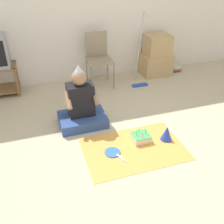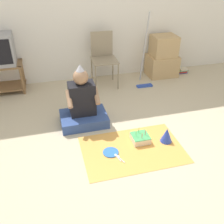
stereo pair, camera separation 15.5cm
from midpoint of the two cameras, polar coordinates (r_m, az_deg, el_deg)
ground_plane at (r=3.25m, az=6.11°, el=-8.25°), size 16.00×16.00×0.00m
wall_back at (r=4.76m, az=-3.17°, el=22.00°), size 6.40×0.06×2.55m
tv_stand at (r=4.76m, az=-22.00°, el=7.32°), size 0.71×0.42×0.49m
folding_chair at (r=4.63m, az=-0.92°, el=12.26°), size 0.44×0.44×0.91m
cardboard_box_stack at (r=5.15m, az=11.82°, el=11.52°), size 0.55×0.43×0.76m
dust_mop at (r=4.66m, az=8.03°, el=10.06°), size 0.28×0.30×1.28m
book_pile at (r=5.46m, az=15.88°, el=8.69°), size 0.20×0.15×0.09m
person_seated at (r=3.60m, az=-5.15°, el=1.32°), size 0.64×0.47×0.86m
party_cloth at (r=3.26m, az=5.87°, el=-8.11°), size 1.23×0.82×0.01m
birthday_cake at (r=3.37m, az=7.51°, el=-5.66°), size 0.22×0.22×0.16m
party_hat_blue at (r=3.40m, az=13.10°, el=-4.91°), size 0.15×0.15×0.19m
paper_plate at (r=3.19m, az=1.13°, el=-8.77°), size 0.19×0.19×0.01m
plastic_spoon_near at (r=3.14m, az=2.39°, el=-9.57°), size 0.06×0.14×0.01m
plastic_spoon_far at (r=3.12m, az=2.99°, el=-9.86°), size 0.07×0.14×0.01m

